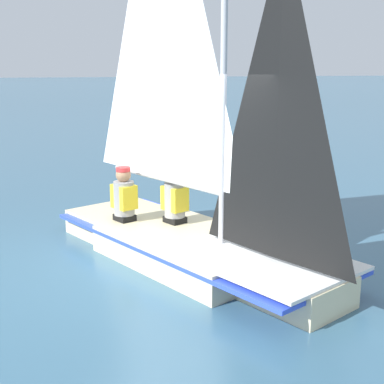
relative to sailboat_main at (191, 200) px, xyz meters
name	(u,v)px	position (x,y,z in m)	size (l,w,h in m)	color
ground_plane	(192,261)	(0.01, -0.02, -0.84)	(260.00, 260.00, 0.00)	#38607A
sailboat_main	(191,200)	(0.00, 0.00, 0.00)	(3.28, 4.77, 5.83)	beige
sailor_helm	(175,205)	(-0.05, 0.63, -0.21)	(0.40, 0.42, 1.16)	black
sailor_crew	(124,203)	(-0.73, 0.95, -0.21)	(0.40, 0.42, 1.16)	black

